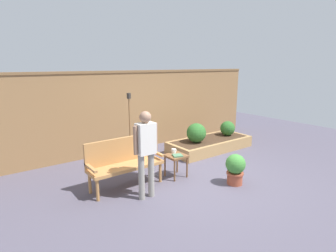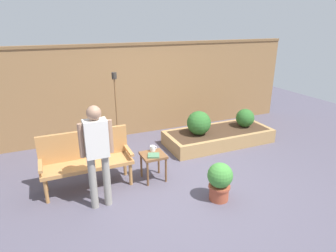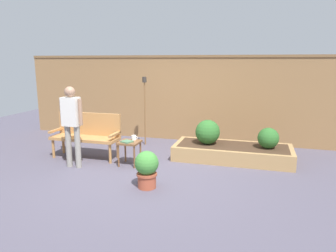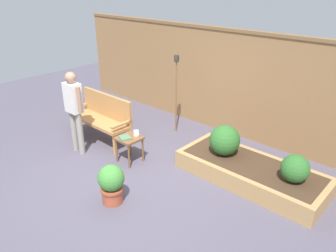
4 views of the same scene
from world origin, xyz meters
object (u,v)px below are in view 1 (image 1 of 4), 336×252
(garden_bench, at_px, (124,159))
(side_table, at_px, (176,159))
(cup_on_table, at_px, (174,151))
(person_by_bench, at_px, (146,147))
(potted_boxwood, at_px, (235,168))
(tiki_torch, at_px, (129,114))
(shrub_near_bench, at_px, (196,133))
(shrub_far_corner, at_px, (228,128))
(book_on_table, at_px, (178,155))

(garden_bench, height_order, side_table, garden_bench)
(cup_on_table, xyz_separation_m, person_by_bench, (-1.03, -0.55, 0.41))
(potted_boxwood, relative_size, tiki_torch, 0.37)
(shrub_near_bench, bearing_deg, garden_bench, -165.31)
(tiki_torch, bearing_deg, cup_on_table, -78.72)
(shrub_far_corner, bearing_deg, person_by_bench, -159.84)
(shrub_near_bench, bearing_deg, book_on_table, -145.21)
(book_on_table, xyz_separation_m, shrub_far_corner, (2.63, 0.98, 0.02))
(shrub_near_bench, distance_m, shrub_far_corner, 1.22)
(potted_boxwood, bearing_deg, book_on_table, 129.04)
(person_by_bench, bearing_deg, garden_bench, 97.30)
(book_on_table, relative_size, shrub_far_corner, 0.46)
(garden_bench, bearing_deg, shrub_near_bench, 14.69)
(side_table, distance_m, shrub_far_corner, 2.77)
(garden_bench, distance_m, potted_boxwood, 2.18)
(cup_on_table, height_order, potted_boxwood, potted_boxwood)
(book_on_table, distance_m, person_by_bench, 1.12)
(garden_bench, height_order, shrub_near_bench, garden_bench)
(potted_boxwood, xyz_separation_m, shrub_near_bench, (0.68, 1.88, 0.22))
(side_table, distance_m, tiki_torch, 1.71)
(side_table, bearing_deg, garden_bench, 166.50)
(potted_boxwood, height_order, shrub_far_corner, shrub_far_corner)
(side_table, bearing_deg, tiki_torch, 98.70)
(shrub_near_bench, xyz_separation_m, tiki_torch, (-1.63, 0.62, 0.58))
(book_on_table, height_order, person_by_bench, person_by_bench)
(side_table, xyz_separation_m, shrub_far_corner, (2.61, 0.91, 0.11))
(book_on_table, distance_m, tiki_torch, 1.74)
(side_table, height_order, book_on_table, book_on_table)
(shrub_near_bench, xyz_separation_m, person_by_bench, (-2.38, -1.32, 0.38))
(garden_bench, distance_m, side_table, 1.12)
(shrub_near_bench, bearing_deg, tiki_torch, 159.09)
(person_by_bench, bearing_deg, side_table, 22.84)
(potted_boxwood, distance_m, person_by_bench, 1.89)
(shrub_far_corner, height_order, tiki_torch, tiki_torch)
(side_table, relative_size, shrub_near_bench, 0.93)
(garden_bench, xyz_separation_m, cup_on_table, (1.12, -0.12, -0.02))
(shrub_far_corner, relative_size, person_by_bench, 0.27)
(side_table, xyz_separation_m, cup_on_table, (0.04, 0.13, 0.13))
(garden_bench, bearing_deg, book_on_table, -17.56)
(shrub_far_corner, distance_m, tiki_torch, 2.98)
(cup_on_table, xyz_separation_m, potted_boxwood, (0.67, -1.11, -0.19))
(garden_bench, height_order, cup_on_table, garden_bench)
(book_on_table, xyz_separation_m, potted_boxwood, (0.73, -0.90, -0.16))
(shrub_near_bench, bearing_deg, potted_boxwood, -109.90)
(potted_boxwood, bearing_deg, cup_on_table, 120.97)
(shrub_near_bench, relative_size, person_by_bench, 0.33)
(side_table, bearing_deg, shrub_far_corner, 19.12)
(cup_on_table, height_order, person_by_bench, person_by_bench)
(potted_boxwood, bearing_deg, shrub_near_bench, 70.10)
(shrub_near_bench, distance_m, person_by_bench, 2.75)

